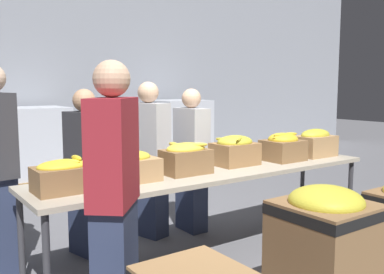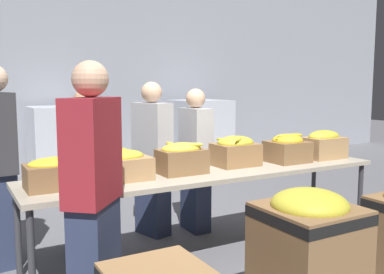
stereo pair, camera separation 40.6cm
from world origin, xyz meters
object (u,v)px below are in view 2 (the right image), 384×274
(banana_box_2, at_px, (182,158))
(pallet_stack_1, at_px, (59,144))
(banana_box_3, at_px, (235,150))
(banana_box_5, at_px, (324,144))
(volunteer_2, at_px, (152,160))
(banana_box_4, at_px, (287,148))
(sorting_table, at_px, (211,175))
(pallet_stack_0, at_px, (199,135))
(banana_box_1, at_px, (121,165))
(volunteer_0, at_px, (196,161))
(banana_box_0, at_px, (53,173))
(volunteer_3, at_px, (93,196))
(volunteer_4, at_px, (87,171))
(donation_bin_1, at_px, (308,252))

(banana_box_2, xyz_separation_m, pallet_stack_1, (-0.20, 3.87, -0.33))
(banana_box_3, bearing_deg, banana_box_5, -5.99)
(volunteer_2, bearing_deg, banana_box_4, 39.50)
(sorting_table, relative_size, pallet_stack_0, 2.62)
(banana_box_1, bearing_deg, volunteer_0, 30.17)
(banana_box_0, xyz_separation_m, banana_box_5, (2.77, -0.02, 0.03))
(volunteer_2, xyz_separation_m, volunteer_3, (-1.03, -1.37, 0.06))
(banana_box_0, height_order, banana_box_4, banana_box_4)
(banana_box_0, relative_size, banana_box_1, 0.87)
(pallet_stack_0, bearing_deg, banana_box_3, -115.69)
(banana_box_2, bearing_deg, pallet_stack_1, 92.91)
(volunteer_0, bearing_deg, banana_box_5, 60.06)
(banana_box_4, bearing_deg, pallet_stack_1, 109.57)
(sorting_table, xyz_separation_m, banana_box_0, (-1.40, -0.02, 0.17))
(banana_box_2, bearing_deg, volunteer_4, 135.20)
(banana_box_3, relative_size, volunteer_2, 0.26)
(banana_box_1, xyz_separation_m, banana_box_2, (0.55, -0.03, 0.02))
(banana_box_3, height_order, volunteer_2, volunteer_2)
(volunteer_3, bearing_deg, banana_box_3, -26.23)
(banana_box_2, distance_m, banana_box_4, 1.19)
(volunteer_2, distance_m, pallet_stack_1, 3.13)
(banana_box_0, xyz_separation_m, banana_box_4, (2.28, -0.00, 0.02))
(banana_box_2, distance_m, volunteer_4, 0.94)
(sorting_table, bearing_deg, donation_bin_1, -92.70)
(volunteer_2, distance_m, pallet_stack_0, 3.74)
(banana_box_4, height_order, banana_box_5, banana_box_5)
(banana_box_3, height_order, donation_bin_1, banana_box_3)
(banana_box_0, bearing_deg, pallet_stack_1, 77.08)
(banana_box_5, xyz_separation_m, volunteer_4, (-2.33, 0.69, -0.18))
(sorting_table, bearing_deg, volunteer_2, 108.14)
(banana_box_0, height_order, pallet_stack_1, pallet_stack_1)
(banana_box_4, bearing_deg, banana_box_3, 170.40)
(volunteer_0, bearing_deg, volunteer_3, -49.36)
(banana_box_5, bearing_deg, banana_box_0, 179.60)
(banana_box_3, relative_size, pallet_stack_0, 0.32)
(banana_box_2, distance_m, volunteer_0, 0.84)
(banana_box_4, distance_m, volunteer_2, 1.38)
(volunteer_3, distance_m, volunteer_4, 1.30)
(volunteer_3, xyz_separation_m, volunteer_4, (0.31, 1.26, -0.09))
(volunteer_3, bearing_deg, banana_box_5, -37.31)
(sorting_table, height_order, volunteer_0, volunteer_0)
(banana_box_2, height_order, banana_box_5, banana_box_5)
(banana_box_5, relative_size, donation_bin_1, 0.48)
(banana_box_0, relative_size, banana_box_2, 0.99)
(banana_box_1, bearing_deg, banana_box_2, -2.97)
(sorting_table, height_order, pallet_stack_1, pallet_stack_1)
(banana_box_5, distance_m, volunteer_0, 1.36)
(donation_bin_1, bearing_deg, banana_box_3, 74.52)
(banana_box_1, xyz_separation_m, volunteer_0, (1.06, 0.61, -0.15))
(volunteer_3, height_order, donation_bin_1, volunteer_3)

